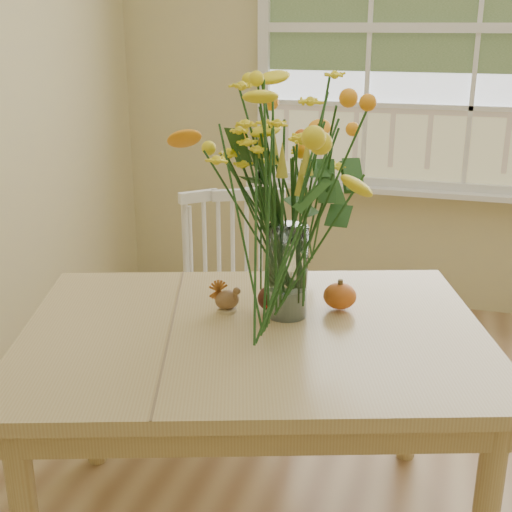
% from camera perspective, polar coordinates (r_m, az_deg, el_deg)
% --- Properties ---
extents(wall_back, '(4.00, 0.02, 2.70)m').
position_cam_1_polar(wall_back, '(3.86, 17.78, 14.67)').
color(wall_back, beige).
rests_on(wall_back, floor).
extents(window, '(2.42, 0.12, 1.74)m').
position_cam_1_polar(window, '(3.81, 18.07, 17.35)').
color(window, silver).
rests_on(window, wall_back).
extents(dining_table, '(1.59, 1.34, 0.73)m').
position_cam_1_polar(dining_table, '(2.06, -0.16, -8.39)').
color(dining_table, tan).
rests_on(dining_table, floor).
extents(windsor_chair, '(0.56, 0.56, 0.92)m').
position_cam_1_polar(windsor_chair, '(2.80, -1.63, -3.37)').
color(windsor_chair, white).
rests_on(windsor_chair, floor).
extents(flower_vase, '(0.59, 0.59, 0.70)m').
position_cam_1_polar(flower_vase, '(1.98, 2.73, 6.32)').
color(flower_vase, white).
rests_on(flower_vase, dining_table).
extents(pumpkin, '(0.10, 0.10, 0.08)m').
position_cam_1_polar(pumpkin, '(2.15, 7.00, -3.44)').
color(pumpkin, '#C25916').
rests_on(pumpkin, dining_table).
extents(turkey_figurine, '(0.09, 0.09, 0.10)m').
position_cam_1_polar(turkey_figurine, '(2.12, -2.43, -3.67)').
color(turkey_figurine, '#CCB78C').
rests_on(turkey_figurine, dining_table).
extents(dark_gourd, '(0.13, 0.09, 0.08)m').
position_cam_1_polar(dark_gourd, '(2.12, 1.34, -3.66)').
color(dark_gourd, '#38160F').
rests_on(dark_gourd, dining_table).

